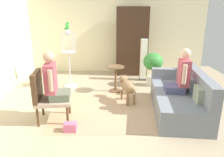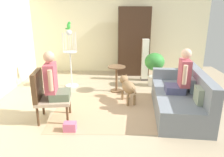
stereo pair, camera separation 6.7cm
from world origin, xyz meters
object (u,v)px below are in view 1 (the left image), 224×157
object	(u,v)px
armoire_cabinet	(132,41)
handbag	(70,127)
round_end_table	(115,76)
potted_plant	(153,64)
person_on_couch	(181,75)
person_on_armchair	(53,81)
bird_cage_stand	(69,60)
dog	(127,86)
parrot	(67,26)
column_lamp	(143,60)
couch	(180,97)
armchair	(45,94)

from	to	relation	value
armoire_cabinet	handbag	world-z (taller)	armoire_cabinet
round_end_table	potted_plant	size ratio (longest dim) A/B	0.73
person_on_couch	armoire_cabinet	world-z (taller)	armoire_cabinet
potted_plant	person_on_armchair	bearing A→B (deg)	-138.31
person_on_couch	bird_cage_stand	distance (m)	2.94
dog	potted_plant	xyz separation A→B (m)	(0.78, 1.11, 0.23)
parrot	handbag	bearing A→B (deg)	-80.43
dog	column_lamp	xyz separation A→B (m)	(0.60, 1.60, 0.24)
round_end_table	column_lamp	xyz separation A→B (m)	(0.84, 0.96, 0.20)
person_on_armchair	bird_cage_stand	bearing A→B (deg)	91.69
parrot	armoire_cabinet	bearing A→B (deg)	35.39
dog	handbag	size ratio (longest dim) A/B	3.82
couch	person_on_couch	world-z (taller)	person_on_couch
handbag	armoire_cabinet	bearing A→B (deg)	68.90
person_on_armchair	potted_plant	xyz separation A→B (m)	(2.19, 1.96, -0.18)
couch	round_end_table	size ratio (longest dim) A/B	3.08
couch	bird_cage_stand	xyz separation A→B (m)	(-2.51, 1.56, 0.43)
couch	handbag	world-z (taller)	couch
couch	handbag	xyz separation A→B (m)	(-2.11, -0.76, -0.22)
bird_cage_stand	potted_plant	size ratio (longest dim) A/B	1.67
couch	person_on_couch	xyz separation A→B (m)	(-0.04, -0.03, 0.48)
round_end_table	armoire_cabinet	size ratio (longest dim) A/B	0.31
armchair	armoire_cabinet	world-z (taller)	armoire_cabinet
column_lamp	handbag	world-z (taller)	column_lamp
parrot	potted_plant	world-z (taller)	parrot
bird_cage_stand	couch	bearing A→B (deg)	-31.83
potted_plant	column_lamp	xyz separation A→B (m)	(-0.19, 0.49, 0.01)
person_on_couch	column_lamp	bearing A→B (deg)	100.68
person_on_armchair	dog	world-z (taller)	person_on_armchair
person_on_couch	potted_plant	xyz separation A→B (m)	(-0.22, 1.65, -0.19)
person_on_armchair	round_end_table	xyz separation A→B (m)	(1.17, 1.49, -0.37)
dog	potted_plant	size ratio (longest dim) A/B	0.89
armoire_cabinet	couch	bearing A→B (deg)	-75.40
armchair	person_on_armchair	distance (m)	0.30
parrot	couch	bearing A→B (deg)	-31.91
person_on_couch	column_lamp	world-z (taller)	person_on_couch
bird_cage_stand	handbag	size ratio (longest dim) A/B	7.16
round_end_table	person_on_couch	bearing A→B (deg)	-43.62
person_on_couch	dog	distance (m)	1.22
armchair	dog	bearing A→B (deg)	28.87
person_on_couch	handbag	world-z (taller)	person_on_couch
couch	person_on_armchair	bearing A→B (deg)	-172.30
armoire_cabinet	handbag	bearing A→B (deg)	-111.10
armchair	couch	bearing A→B (deg)	7.59
couch	person_on_couch	size ratio (longest dim) A/B	2.34
round_end_table	column_lamp	world-z (taller)	column_lamp
armoire_cabinet	armchair	bearing A→B (deg)	-120.73
person_on_couch	potted_plant	distance (m)	1.68
armchair	bird_cage_stand	size ratio (longest dim) A/B	0.63
potted_plant	handbag	bearing A→B (deg)	-127.88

